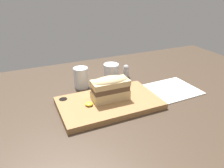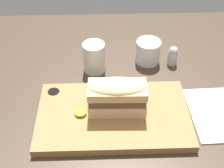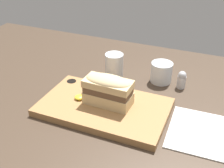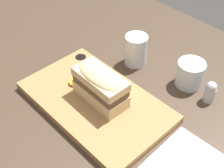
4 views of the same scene
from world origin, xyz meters
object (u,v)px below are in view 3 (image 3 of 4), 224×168
(napkin, at_px, (209,134))
(wine_glass, at_px, (161,73))
(serving_board, at_px, (104,107))
(water_glass, at_px, (114,68))
(salt_shaker, at_px, (182,80))
(sandwich, at_px, (108,89))

(napkin, bearing_deg, wine_glass, 129.68)
(serving_board, bearing_deg, wine_glass, 64.05)
(water_glass, bearing_deg, serving_board, -76.36)
(serving_board, distance_m, napkin, 0.31)
(water_glass, xyz_separation_m, salt_shaker, (0.24, 0.02, -0.01))
(napkin, bearing_deg, water_glass, 151.54)
(napkin, relative_size, salt_shaker, 3.50)
(water_glass, distance_m, salt_shaker, 0.24)
(sandwich, relative_size, wine_glass, 1.92)
(water_glass, distance_m, napkin, 0.41)
(wine_glass, height_order, napkin, wine_glass)
(serving_board, relative_size, water_glass, 4.14)
(water_glass, xyz_separation_m, napkin, (0.36, -0.19, -0.04))
(sandwich, xyz_separation_m, wine_glass, (0.11, 0.23, -0.04))
(water_glass, xyz_separation_m, wine_glass, (0.17, 0.04, -0.01))
(sandwich, height_order, water_glass, sandwich)
(serving_board, distance_m, salt_shaker, 0.30)
(serving_board, bearing_deg, salt_shaker, 49.53)
(serving_board, xyz_separation_m, napkin, (0.31, 0.01, -0.01))
(serving_board, distance_m, water_glass, 0.21)
(serving_board, bearing_deg, napkin, 1.30)
(serving_board, relative_size, wine_glass, 5.10)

